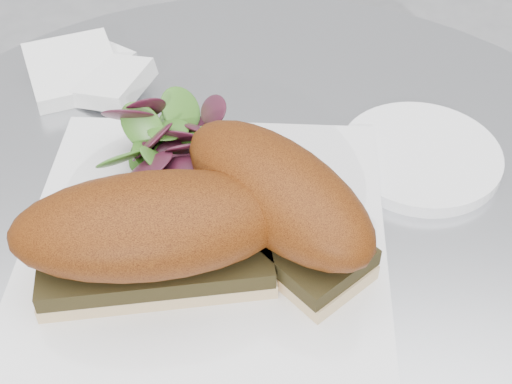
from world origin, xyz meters
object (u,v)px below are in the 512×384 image
saucer (421,156)px  plate (206,241)px  sandwich_left (152,234)px  sandwich_right (277,200)px

saucer → plate: bearing=-150.1°
plate → saucer: size_ratio=1.95×
plate → sandwich_left: sandwich_left is taller
plate → sandwich_right: sandwich_right is taller
plate → saucer: bearing=29.9°
sandwich_left → sandwich_right: bearing=13.2°
plate → sandwich_left: size_ratio=1.36×
saucer → sandwich_right: bearing=-139.3°
sandwich_left → sandwich_right: 0.09m
plate → sandwich_left: 0.07m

